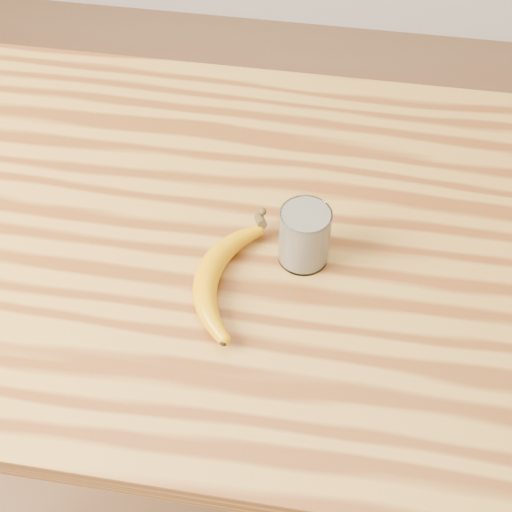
# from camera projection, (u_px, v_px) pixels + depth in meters

# --- Properties ---
(table) EXTENTS (1.20, 0.80, 0.90)m
(table) POSITION_uv_depth(u_px,v_px,m) (243.00, 284.00, 1.16)
(table) COLOR #B07930
(table) RESTS_ON ground
(smoothie_glass) EXTENTS (0.07, 0.07, 0.09)m
(smoothie_glass) POSITION_uv_depth(u_px,v_px,m) (304.00, 236.00, 0.99)
(smoothie_glass) COLOR white
(smoothie_glass) RESTS_ON table
(banana) EXTENTS (0.12, 0.29, 0.04)m
(banana) POSITION_uv_depth(u_px,v_px,m) (207.00, 275.00, 0.98)
(banana) COLOR #CD8303
(banana) RESTS_ON table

